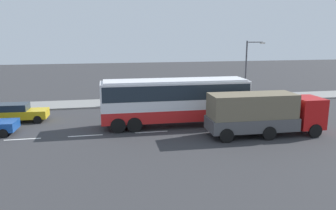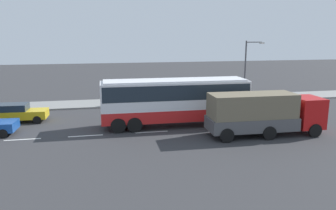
% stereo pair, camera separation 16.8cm
% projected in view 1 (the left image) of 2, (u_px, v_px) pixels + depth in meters
% --- Properties ---
extents(ground_plane, '(120.00, 120.00, 0.00)m').
position_uv_depth(ground_plane, '(191.00, 121.00, 27.64)').
color(ground_plane, '#333335').
extents(sidewalk_curb, '(80.00, 4.00, 0.15)m').
position_uv_depth(sidewalk_curb, '(170.00, 101.00, 35.91)').
color(sidewalk_curb, gray).
rests_on(sidewalk_curb, ground_plane).
extents(lane_centreline, '(34.81, 0.16, 0.01)m').
position_uv_depth(lane_centreline, '(141.00, 132.00, 24.51)').
color(lane_centreline, white).
rests_on(lane_centreline, ground_plane).
extents(coach_bus, '(11.47, 2.85, 3.66)m').
position_uv_depth(coach_bus, '(175.00, 97.00, 25.96)').
color(coach_bus, red).
rests_on(coach_bus, ground_plane).
extents(cargo_truck, '(8.32, 2.68, 3.03)m').
position_uv_depth(cargo_truck, '(263.00, 113.00, 23.54)').
color(cargo_truck, red).
rests_on(cargo_truck, ground_plane).
extents(car_yellow_taxi, '(4.74, 2.04, 1.53)m').
position_uv_depth(car_yellow_taxi, '(16.00, 112.00, 27.37)').
color(car_yellow_taxi, gold).
rests_on(car_yellow_taxi, ground_plane).
extents(pedestrian_near_curb, '(0.32, 0.32, 1.69)m').
position_uv_depth(pedestrian_near_curb, '(118.00, 95.00, 33.34)').
color(pedestrian_near_curb, black).
rests_on(pedestrian_near_curb, sidewalk_curb).
extents(pedestrian_at_crossing, '(0.32, 0.32, 1.57)m').
position_uv_depth(pedestrian_at_crossing, '(233.00, 89.00, 37.29)').
color(pedestrian_at_crossing, '#38334C').
rests_on(pedestrian_at_crossing, sidewalk_curb).
extents(street_lamp, '(2.06, 0.24, 6.29)m').
position_uv_depth(street_lamp, '(248.00, 66.00, 34.95)').
color(street_lamp, '#47474C').
rests_on(street_lamp, sidewalk_curb).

